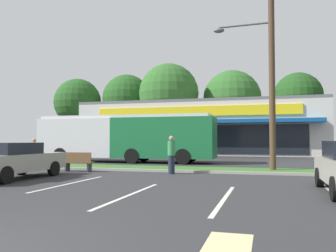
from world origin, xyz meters
TOP-DOWN VIEW (x-y plane):
  - grass_median at (0.00, 14.00)m, footprint 56.00×2.20m
  - curb_lip at (0.00, 12.78)m, footprint 56.00×0.24m
  - parking_stripe_0 at (-2.48, 7.61)m, footprint 0.12×4.80m
  - parking_stripe_1 at (0.56, 5.77)m, footprint 0.12×4.80m
  - parking_stripe_2 at (3.23, 5.81)m, footprint 0.12×4.80m
  - parking_stripe_3 at (6.20, 7.47)m, footprint 0.12×4.80m
  - lot_arrow at (3.76, 1.62)m, footprint 0.70×1.60m
  - storefront_building at (-2.60, 35.59)m, footprint 25.27×12.52m
  - tree_far_left at (-23.21, 43.46)m, footprint 7.06×7.06m
  - tree_left at (-15.49, 44.14)m, footprint 7.14×7.14m
  - tree_mid_left at (-8.50, 42.17)m, footprint 8.16×8.16m
  - tree_mid at (-0.31, 45.87)m, footprint 8.09×8.09m
  - tree_mid_right at (8.38, 45.47)m, footprint 6.41×6.41m
  - utility_pole at (4.47, 14.14)m, footprint 3.03×2.40m
  - city_bus at (-5.18, 19.11)m, footprint 12.58×2.80m
  - bus_stop_bench at (-4.66, 11.82)m, footprint 1.60×0.45m
  - car_1 at (-5.41, 8.21)m, footprint 1.86×4.71m
  - car_2 at (-4.86, 25.98)m, footprint 4.38×1.93m
  - pedestrian_near_bench at (-7.52, 12.27)m, footprint 0.33×0.33m
  - pedestrian_by_pole at (0.10, 11.98)m, footprint 0.35×0.35m

SIDE VIEW (x-z plane):
  - parking_stripe_0 at x=-2.48m, z-range 0.00..0.01m
  - parking_stripe_1 at x=0.56m, z-range 0.00..0.01m
  - parking_stripe_2 at x=3.23m, z-range 0.00..0.01m
  - parking_stripe_3 at x=6.20m, z-range 0.00..0.01m
  - lot_arrow at x=3.76m, z-range 0.00..0.01m
  - grass_median at x=0.00m, z-range 0.00..0.12m
  - curb_lip at x=0.00m, z-range 0.00..0.12m
  - bus_stop_bench at x=-4.66m, z-range 0.03..0.98m
  - car_1 at x=-5.41m, z-range 0.03..1.49m
  - car_2 at x=-4.86m, z-range 0.02..1.53m
  - pedestrian_near_bench at x=-7.52m, z-range 0.00..1.64m
  - pedestrian_by_pole at x=0.10m, z-range 0.00..1.76m
  - city_bus at x=-5.18m, z-range 0.14..3.39m
  - storefront_building at x=-2.60m, z-range 0.00..5.63m
  - utility_pole at x=4.47m, z-range 0.35..10.56m
  - tree_mid_right at x=8.38m, z-range 2.01..12.48m
  - tree_far_left at x=-23.21m, z-range 1.85..12.64m
  - tree_mid at x=-0.31m, z-range 1.60..12.90m
  - tree_left at x=-15.49m, z-range 2.00..13.16m
  - tree_mid_left at x=-8.50m, z-range 1.89..13.85m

